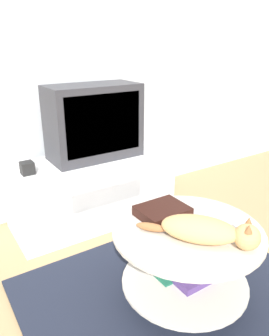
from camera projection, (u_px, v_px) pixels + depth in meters
The scene contains 9 objects.
ground_plane at pixel (177, 301), 1.79m from camera, with size 12.00×12.00×0.00m, color tan.
wall_back at pixel (62, 46), 2.42m from camera, with size 8.00×0.05×2.60m.
rug at pixel (177, 300), 1.79m from camera, with size 1.54×1.34×0.02m.
tv_stand at pixel (93, 189), 2.54m from camera, with size 1.23×0.51×0.51m.
tv at pixel (94, 122), 2.40m from camera, with size 0.67×0.33×0.54m.
speaker at pixel (27, 168), 2.16m from camera, with size 0.08×0.08×0.08m.
coffee_table at pixel (186, 255), 1.68m from camera, with size 0.75×0.75×0.44m.
dvd_box at pixel (163, 211), 1.74m from camera, with size 0.25×0.20×0.05m.
cat at pixel (207, 230), 1.50m from camera, with size 0.40×0.48×0.14m.
Camera 1 is at (-0.97, -1.05, 1.33)m, focal length 35.00 mm.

